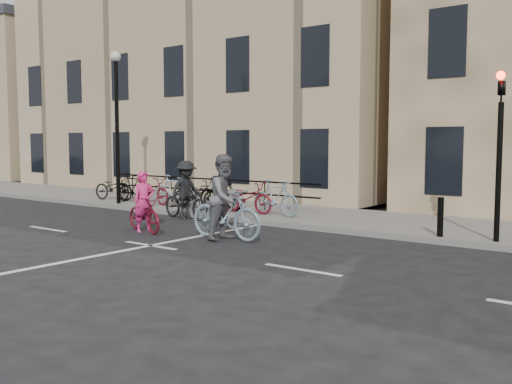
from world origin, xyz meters
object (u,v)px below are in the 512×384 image
Objects in this scene: cyclist_grey at (226,205)px; cyclist_dark at (186,196)px; lamp_post at (117,108)px; cyclist_pink at (144,211)px; traffic_light at (500,135)px.

cyclist_grey is 3.89m from cyclist_dark.
cyclist_pink is (4.86, -3.12, -2.95)m from lamp_post.
lamp_post is 8.25m from cyclist_grey.
traffic_light is 2.10× the size of cyclist_pink.
cyclist_pink is 2.57m from cyclist_dark.
cyclist_grey reaches higher than cyclist_pink.
lamp_post is 2.84× the size of cyclist_pink.
traffic_light is 8.63m from cyclist_pink.
cyclist_dark is (-0.86, 2.42, 0.15)m from cyclist_pink.
cyclist_pink is at bearing -153.67° from cyclist_dark.
lamp_post is 4.93m from cyclist_dark.
cyclist_dark is (4.00, -0.70, -2.80)m from lamp_post.
cyclist_dark is at bearing -9.95° from lamp_post.
traffic_light is 6.26m from cyclist_grey.
lamp_post is at bearing 69.92° from cyclist_grey.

